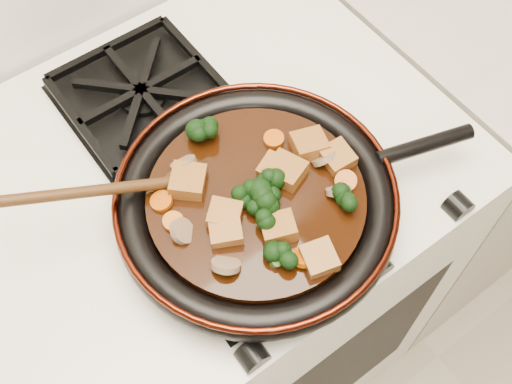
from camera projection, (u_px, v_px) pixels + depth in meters
stove at (212, 282)px, 1.31m from camera, size 0.76×0.60×0.90m
burner_grate_front at (251, 226)px, 0.86m from camera, size 0.23×0.23×0.03m
burner_grate_back at (142, 94)px, 0.97m from camera, size 0.23×0.23×0.03m
skillet at (257, 202)px, 0.84m from camera, size 0.49×0.37×0.05m
braising_sauce at (256, 200)px, 0.84m from camera, size 0.29×0.29×0.02m
tofu_cube_0 at (337, 158)px, 0.85m from camera, size 0.04×0.04×0.03m
tofu_cube_1 at (319, 258)px, 0.77m from camera, size 0.05×0.05×0.03m
tofu_cube_2 at (309, 145)px, 0.86m from camera, size 0.06×0.05×0.03m
tofu_cube_3 at (274, 168)px, 0.84m from camera, size 0.05×0.05×0.03m
tofu_cube_4 at (286, 171)px, 0.84m from camera, size 0.06×0.06×0.03m
tofu_cube_5 at (226, 229)px, 0.79m from camera, size 0.06×0.06×0.03m
tofu_cube_6 at (188, 182)px, 0.83m from camera, size 0.07×0.06×0.03m
tofu_cube_7 at (279, 228)px, 0.79m from camera, size 0.05×0.05×0.03m
tofu_cube_8 at (225, 215)px, 0.80m from camera, size 0.05×0.06×0.02m
broccoli_floret_0 at (205, 130)px, 0.86m from camera, size 0.09×0.09×0.07m
broccoli_floret_1 at (252, 198)px, 0.81m from camera, size 0.08×0.09×0.07m
broccoli_floret_2 at (343, 199)px, 0.81m from camera, size 0.07×0.07×0.05m
broccoli_floret_3 at (273, 189)px, 0.82m from camera, size 0.07×0.06×0.05m
broccoli_floret_4 at (265, 215)px, 0.80m from camera, size 0.09×0.08×0.07m
broccoli_floret_5 at (275, 261)px, 0.77m from camera, size 0.08×0.09×0.07m
carrot_coin_0 at (161, 201)px, 0.82m from camera, size 0.03×0.03×0.01m
carrot_coin_1 at (304, 257)px, 0.78m from camera, size 0.03×0.03×0.02m
carrot_coin_2 at (346, 181)px, 0.83m from camera, size 0.03×0.03×0.02m
carrot_coin_3 at (274, 139)px, 0.87m from camera, size 0.03×0.03×0.01m
carrot_coin_4 at (183, 183)px, 0.83m from camera, size 0.03×0.03×0.02m
carrot_coin_5 at (173, 221)px, 0.80m from camera, size 0.03×0.03×0.01m
mushroom_slice_0 at (226, 265)px, 0.77m from camera, size 0.05×0.05×0.03m
mushroom_slice_1 at (182, 231)px, 0.79m from camera, size 0.04×0.05×0.03m
mushroom_slice_2 at (324, 158)px, 0.85m from camera, size 0.04×0.03×0.03m
mushroom_slice_3 at (338, 191)px, 0.82m from camera, size 0.04×0.04×0.03m
mushroom_slice_4 at (184, 163)px, 0.84m from camera, size 0.04×0.03×0.03m
wooden_spoon at (127, 187)px, 0.80m from camera, size 0.16×0.07×0.25m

